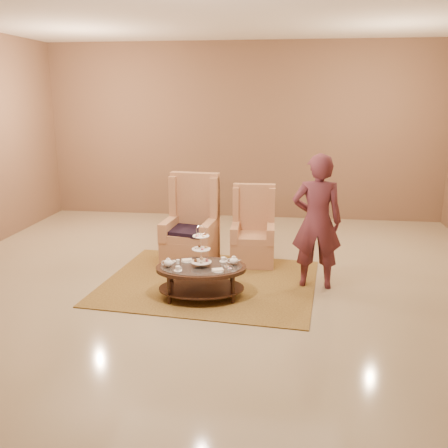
# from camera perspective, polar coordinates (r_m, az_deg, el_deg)

# --- Properties ---
(ground) EXTENTS (8.00, 8.00, 0.00)m
(ground) POSITION_cam_1_polar(r_m,az_deg,el_deg) (6.70, -1.25, -7.16)
(ground) COLOR tan
(ground) RESTS_ON ground
(ceiling) EXTENTS (8.00, 8.00, 0.02)m
(ceiling) POSITION_cam_1_polar(r_m,az_deg,el_deg) (6.70, -1.25, -7.16)
(ceiling) COLOR silver
(ceiling) RESTS_ON ground
(wall_back) EXTENTS (8.00, 0.04, 3.50)m
(wall_back) POSITION_cam_1_polar(r_m,az_deg,el_deg) (10.22, 2.15, 10.49)
(wall_back) COLOR brown
(wall_back) RESTS_ON ground
(rug) EXTENTS (3.00, 2.58, 0.01)m
(rug) POSITION_cam_1_polar(r_m,az_deg,el_deg) (6.83, -1.63, -6.65)
(rug) COLOR olive
(rug) RESTS_ON ground
(tea_table) EXTENTS (1.23, 0.93, 0.94)m
(tea_table) POSITION_cam_1_polar(r_m,az_deg,el_deg) (6.24, -2.61, -5.49)
(tea_table) COLOR black
(tea_table) RESTS_ON ground
(armchair_left) EXTENTS (0.79, 0.82, 1.36)m
(armchair_left) POSITION_cam_1_polar(r_m,az_deg,el_deg) (7.43, -3.70, -1.23)
(armchair_left) COLOR tan
(armchair_left) RESTS_ON ground
(armchair_right) EXTENTS (0.65, 0.68, 1.18)m
(armchair_right) POSITION_cam_1_polar(r_m,az_deg,el_deg) (7.54, 3.35, -1.50)
(armchair_right) COLOR tan
(armchair_right) RESTS_ON ground
(person) EXTENTS (0.65, 0.43, 1.78)m
(person) POSITION_cam_1_polar(r_m,az_deg,el_deg) (6.55, 10.57, 0.26)
(person) COLOR #56252E
(person) RESTS_ON ground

